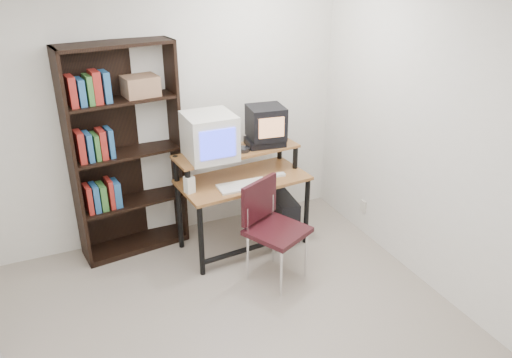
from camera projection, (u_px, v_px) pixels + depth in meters
name	position (u px, v px, depth m)	size (l,w,h in m)	color
back_wall	(146.00, 114.00, 4.72)	(4.00, 0.01, 2.60)	white
right_wall	(464.00, 155.00, 3.80)	(0.01, 4.00, 2.60)	white
computer_desk	(242.00, 182.00, 4.79)	(1.27, 0.72, 0.98)	#9A6432
crt_monitor	(210.00, 136.00, 4.53)	(0.44, 0.45, 0.41)	silver
vcr	(265.00, 142.00, 4.86)	(0.36, 0.26, 0.08)	black
crt_tv	(266.00, 122.00, 4.80)	(0.37, 0.37, 0.31)	black
cd_spindle	(244.00, 150.00, 4.72)	(0.12, 0.12, 0.05)	#26262B
keyboard	(243.00, 186.00, 4.59)	(0.47, 0.21, 0.04)	silver
mousepad	(280.00, 177.00, 4.82)	(0.22, 0.18, 0.01)	black
mouse	(280.00, 175.00, 4.81)	(0.10, 0.06, 0.03)	white
desk_speaker	(189.00, 185.00, 4.46)	(0.08, 0.07, 0.17)	silver
pc_tower	(283.00, 216.00, 5.17)	(0.20, 0.45, 0.42)	black
school_chair	(271.00, 221.00, 4.35)	(0.62, 0.62, 0.92)	black
bookshelf	(124.00, 151.00, 4.63)	(1.04, 0.47, 2.01)	black
wall_outlet	(363.00, 206.00, 5.17)	(0.02, 0.08, 0.12)	beige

